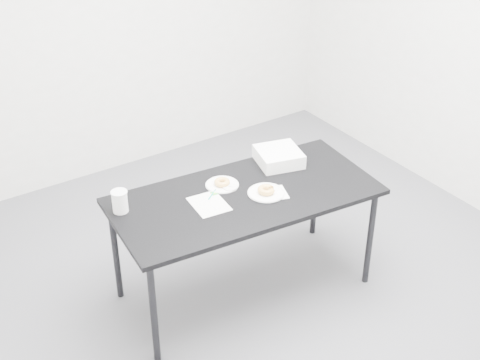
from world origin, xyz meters
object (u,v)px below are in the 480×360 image
pen (212,194)px  bakery_box (279,157)px  plate_far (222,185)px  coffee_cup (120,201)px  donut_near (266,190)px  donut_far (222,182)px  scorecard (209,204)px  plate_near (266,193)px  table (245,202)px

pen → bakery_box: 0.58m
plate_far → coffee_cup: (-0.65, 0.08, 0.07)m
donut_near → bakery_box: 0.39m
donut_far → coffee_cup: bearing=172.9°
scorecard → bakery_box: bearing=20.7°
plate_near → table: bearing=148.6°
pen → plate_near: 0.33m
pen → plate_near: bearing=-67.8°
table → plate_far: (-0.06, 0.17, 0.06)m
scorecard → donut_near: 0.37m
donut_near → bakery_box: size_ratio=0.39×
table → coffee_cup: coffee_cup is taller
plate_near → bakery_box: 0.40m
table → plate_far: 0.19m
scorecard → pen: (0.07, 0.07, 0.00)m
pen → donut_far: donut_far is taller
table → plate_far: bearing=115.5°
scorecard → plate_near: size_ratio=1.08×
table → pen: (-0.17, 0.10, 0.06)m
donut_far → scorecard: bearing=-142.3°
donut_far → bakery_box: bakery_box is taller
donut_far → coffee_cup: (-0.65, 0.08, 0.05)m
scorecard → donut_far: 0.23m
donut_near → donut_far: 0.29m
pen → coffee_cup: bearing=127.3°
plate_far → bakery_box: size_ratio=0.76×
table → donut_far: bearing=115.5°
plate_far → donut_far: bearing=0.0°
donut_near → bakery_box: (0.29, 0.27, 0.02)m
coffee_cup → donut_near: bearing=-20.9°
plate_far → bakery_box: bakery_box is taller
plate_far → coffee_cup: bearing=172.9°
pen → plate_far: 0.13m
plate_far → table: bearing=-69.8°
coffee_cup → plate_far: bearing=-7.1°
plate_far → bakery_box: bearing=4.2°
plate_far → donut_far: size_ratio=2.13×
table → plate_near: 0.14m
plate_near → donut_far: donut_far is taller
scorecard → coffee_cup: bearing=160.4°
table → coffee_cup: bearing=166.2°
pen → plate_near: (0.29, -0.17, 0.00)m
coffee_cup → scorecard: bearing=-25.2°
plate_near → coffee_cup: coffee_cup is taller
donut_near → plate_far: size_ratio=0.52×
pen → bakery_box: bakery_box is taller
pen → donut_far: size_ratio=1.17×
plate_far → plate_near: bearing=-53.6°
table → bakery_box: bearing=31.7°
table → pen: size_ratio=14.74×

